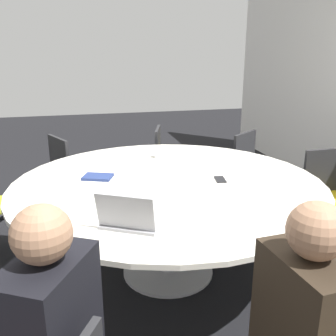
# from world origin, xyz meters

# --- Properties ---
(ground_plane) EXTENTS (16.00, 16.00, 0.00)m
(ground_plane) POSITION_xyz_m (0.00, 0.00, 0.00)
(ground_plane) COLOR black
(conference_table) EXTENTS (2.25, 2.25, 0.75)m
(conference_table) POSITION_xyz_m (0.00, 0.00, 0.67)
(conference_table) COLOR #B7B7BC
(conference_table) RESTS_ON ground_plane
(chair_3) EXTENTS (0.43, 0.45, 0.85)m
(chair_3) POSITION_xyz_m (-0.09, 1.49, 0.50)
(chair_3) COLOR #262628
(chair_3) RESTS_ON ground_plane
(chair_4) EXTENTS (0.60, 0.60, 0.85)m
(chair_4) POSITION_xyz_m (-0.92, 1.17, 0.50)
(chair_4) COLOR #262628
(chair_4) RESTS_ON ground_plane
(chair_5) EXTENTS (0.54, 0.53, 0.85)m
(chair_5) POSITION_xyz_m (-1.44, 0.37, 0.50)
(chair_5) COLOR #262628
(chair_5) RESTS_ON ground_plane
(chair_6) EXTENTS (0.58, 0.57, 0.85)m
(chair_6) POSITION_xyz_m (-1.32, -0.70, 0.50)
(chair_6) COLOR #262628
(chair_6) RESTS_ON ground_plane
(person_0) EXTENTS (0.42, 0.37, 1.20)m
(person_0) POSITION_xyz_m (1.34, -0.77, 0.70)
(person_0) COLOR black
(person_0) RESTS_ON ground_plane
(person_1) EXTENTS (0.38, 0.28, 1.20)m
(person_1) POSITION_xyz_m (1.54, 0.10, 0.70)
(person_1) COLOR #2D2319
(person_1) RESTS_ON ground_plane
(laptop) EXTENTS (0.35, 0.39, 0.21)m
(laptop) POSITION_xyz_m (0.69, -0.38, 0.81)
(laptop) COLOR #99999E
(laptop) RESTS_ON conference_table
(spiral_notebook) EXTENTS (0.22, 0.25, 0.02)m
(spiral_notebook) POSITION_xyz_m (-0.19, -0.49, 0.76)
(spiral_notebook) COLOR navy
(spiral_notebook) RESTS_ON conference_table
(coffee_cup) EXTENTS (0.08, 0.08, 0.09)m
(coffee_cup) POSITION_xyz_m (-0.63, 0.07, 0.80)
(coffee_cup) COLOR white
(coffee_cup) RESTS_ON conference_table
(cell_phone) EXTENTS (0.15, 0.09, 0.01)m
(cell_phone) POSITION_xyz_m (0.07, 0.38, 0.76)
(cell_phone) COLOR black
(cell_phone) RESTS_ON conference_table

